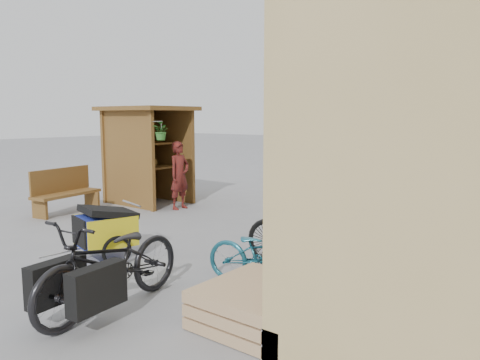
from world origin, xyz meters
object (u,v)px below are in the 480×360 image
Objects in this scene: child_trailer at (106,228)px; bike_4 at (368,212)px; bike_5 at (363,201)px; bike_3 at (346,216)px; bench at (64,191)px; shopping_carts at (451,184)px; bike_1 at (302,233)px; cargo_bike at (111,264)px; bike_7 at (391,193)px; pallet_stack at (256,303)px; bike_0 at (266,254)px; kiosk at (145,141)px; bike_2 at (331,222)px; bike_6 at (389,200)px; person_kiosk at (180,175)px.

bike_4 is (2.50, 3.96, -0.07)m from child_trailer.
bike_3 is at bearing -157.60° from bike_5.
bench is 6.24m from bike_3.
shopping_carts is 1.10× the size of child_trailer.
bike_1 is 1.12× the size of bike_4.
cargo_bike is 5.17m from bike_4.
cargo_bike is 6.63m from bike_7.
bike_5 reaches higher than bench.
bench is 6.12m from bike_1.
bike_3 is at bearing -98.90° from shopping_carts.
bike_4 is at bearing 98.27° from pallet_stack.
bike_0 is at bearing -177.86° from bike_7.
shopping_carts is at bearing 81.10° from child_trailer.
pallet_stack is at bearing -31.66° from kiosk.
bike_6 is (0.00, 2.57, 0.01)m from bike_2.
bike_7 reaches higher than shopping_carts.
bike_5 is at bearing 7.65° from kiosk.
kiosk is at bearing 146.75° from child_trailer.
bike_4 is 0.83× the size of bike_7.
bike_0 is (0.91, 1.68, -0.12)m from cargo_bike.
shopping_carts is 1.03× the size of person_kiosk.
bike_4 is 1.50m from bike_7.
shopping_carts reaches higher than child_trailer.
bike_5 is (5.85, 2.72, 0.03)m from bench.
bench reaches higher than bike_3.
child_trailer is (3.15, -3.47, -1.08)m from kiosk.
bike_5 is (-0.14, 1.58, 0.11)m from bike_2.
bike_7 reaches higher than bike_3.
person_kiosk is (1.64, 1.97, 0.27)m from bench.
person_kiosk is 4.70m from bike_6.
bike_7 is at bearing 81.03° from child_trailer.
bike_0 is (6.15, -0.95, -0.09)m from bench.
bike_5 is (5.44, 0.73, -1.00)m from kiosk.
bike_1 reaches higher than bike_3.
bench is at bearing 95.16° from bike_3.
bike_2 is (5.58, -0.85, -1.11)m from kiosk.
child_trailer is 4.68m from bike_4.
cargo_bike reaches higher than bike_2.
kiosk is 1.50× the size of bike_2.
bike_1 is 1.02× the size of bike_2.
person_kiosk reaches higher than bike_3.
bike_0 is 1.01× the size of bike_3.
bike_1 reaches higher than bike_0.
child_trailer is at bearing 164.45° from bike_5.
bike_0 is at bearing 174.09° from bike_4.
bike_0 is 0.88× the size of bike_5.
cargo_bike is 6.39m from bike_6.
bike_2 is 0.97× the size of bike_6.
kiosk is at bearing 86.81° from person_kiosk.
cargo_bike is at bearing -19.71° from child_trailer.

